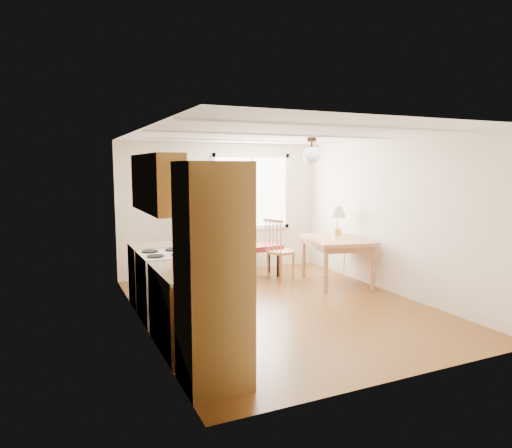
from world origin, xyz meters
TOP-DOWN VIEW (x-y plane):
  - room_shell at (0.00, 0.00)m, footprint 4.60×5.60m
  - kitchen_run at (-1.72, -0.63)m, footprint 0.65×3.40m
  - window_unit at (0.60, 2.47)m, footprint 1.64×0.05m
  - pendant_light at (0.70, 0.40)m, footprint 0.26×0.26m
  - refrigerator at (-0.23, 2.12)m, footprint 0.79×0.79m
  - bench at (0.24, 1.86)m, footprint 1.31×0.53m
  - dining_table at (1.50, 0.82)m, footprint 1.23×1.47m
  - chair at (0.66, 1.49)m, footprint 0.54×0.54m
  - table_lamp at (1.69, 1.10)m, footprint 0.30×0.30m
  - coffee_maker at (-1.72, -0.89)m, footprint 0.19×0.24m
  - kettle at (-1.76, -0.81)m, footprint 0.13×0.13m

SIDE VIEW (x-z plane):
  - bench at x=0.24m, z-range 0.23..0.83m
  - chair at x=0.66m, z-range 0.09..1.20m
  - dining_table at x=1.50m, z-range 0.30..1.11m
  - kitchen_run at x=-1.72m, z-range -0.26..1.94m
  - refrigerator at x=-0.23m, z-range 0.00..1.71m
  - kettle at x=-1.76m, z-range 0.88..1.13m
  - coffee_maker at x=-1.72m, z-range 0.85..1.21m
  - table_lamp at x=1.69m, z-range 0.93..1.46m
  - room_shell at x=0.00m, z-range -0.06..2.56m
  - window_unit at x=0.60m, z-range 0.79..2.31m
  - pendant_light at x=0.70m, z-range 2.04..2.44m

